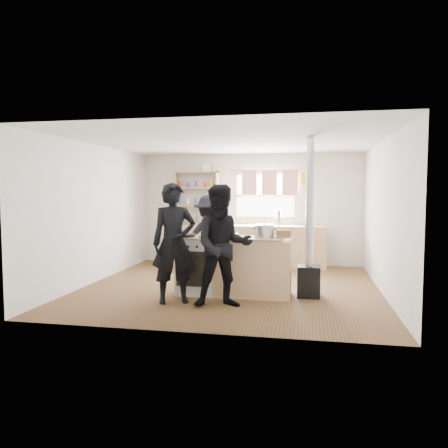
{
  "coord_description": "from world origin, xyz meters",
  "views": [
    {
      "loc": [
        1.3,
        -7.35,
        1.66
      ],
      "look_at": [
        -0.1,
        -0.1,
        1.1
      ],
      "focal_mm": 35.0,
      "sensor_mm": 36.0,
      "label": 1
    }
  ],
  "objects_px": {
    "roast_tray": "(227,235)",
    "stockpot_stove": "(209,230)",
    "person_near_right": "(223,246)",
    "thermos": "(279,219)",
    "person_far": "(210,239)",
    "stockpot_counter": "(264,231)",
    "flue_heater": "(309,256)",
    "bread_board": "(283,235)",
    "cooking_island": "(234,266)",
    "skillet_greens": "(184,235)",
    "person_near_left": "(174,243)"
  },
  "relations": [
    {
      "from": "skillet_greens",
      "to": "person_near_right",
      "type": "distance_m",
      "value": 0.97
    },
    {
      "from": "stockpot_stove",
      "to": "flue_heater",
      "type": "bearing_deg",
      "value": -1.56
    },
    {
      "from": "stockpot_counter",
      "to": "person_near_right",
      "type": "height_order",
      "value": "person_near_right"
    },
    {
      "from": "stockpot_counter",
      "to": "person_far",
      "type": "height_order",
      "value": "person_far"
    },
    {
      "from": "cooking_island",
      "to": "stockpot_stove",
      "type": "xyz_separation_m",
      "value": [
        -0.42,
        0.13,
        0.55
      ]
    },
    {
      "from": "person_near_right",
      "to": "person_far",
      "type": "bearing_deg",
      "value": 92.45
    },
    {
      "from": "stockpot_counter",
      "to": "skillet_greens",
      "type": "bearing_deg",
      "value": -173.61
    },
    {
      "from": "flue_heater",
      "to": "stockpot_stove",
      "type": "bearing_deg",
      "value": 178.44
    },
    {
      "from": "stockpot_counter",
      "to": "bread_board",
      "type": "height_order",
      "value": "stockpot_counter"
    },
    {
      "from": "cooking_island",
      "to": "person_near_right",
      "type": "relative_size",
      "value": 1.12
    },
    {
      "from": "skillet_greens",
      "to": "roast_tray",
      "type": "distance_m",
      "value": 0.68
    },
    {
      "from": "stockpot_stove",
      "to": "stockpot_counter",
      "type": "relative_size",
      "value": 0.78
    },
    {
      "from": "skillet_greens",
      "to": "stockpot_stove",
      "type": "height_order",
      "value": "stockpot_stove"
    },
    {
      "from": "cooking_island",
      "to": "person_near_left",
      "type": "relative_size",
      "value": 1.11
    },
    {
      "from": "bread_board",
      "to": "roast_tray",
      "type": "bearing_deg",
      "value": -178.27
    },
    {
      "from": "roast_tray",
      "to": "stockpot_stove",
      "type": "bearing_deg",
      "value": 153.23
    },
    {
      "from": "bread_board",
      "to": "person_far",
      "type": "relative_size",
      "value": 0.19
    },
    {
      "from": "stockpot_stove",
      "to": "flue_heater",
      "type": "height_order",
      "value": "flue_heater"
    },
    {
      "from": "person_near_right",
      "to": "thermos",
      "type": "bearing_deg",
      "value": 64.31
    },
    {
      "from": "skillet_greens",
      "to": "person_far",
      "type": "bearing_deg",
      "value": 78.23
    },
    {
      "from": "thermos",
      "to": "roast_tray",
      "type": "bearing_deg",
      "value": -102.73
    },
    {
      "from": "cooking_island",
      "to": "person_near_left",
      "type": "distance_m",
      "value": 1.1
    },
    {
      "from": "person_near_right",
      "to": "flue_heater",
      "type": "bearing_deg",
      "value": 17.95
    },
    {
      "from": "thermos",
      "to": "person_near_right",
      "type": "distance_m",
      "value": 3.57
    },
    {
      "from": "person_near_left",
      "to": "person_far",
      "type": "xyz_separation_m",
      "value": [
        0.21,
        1.48,
        -0.1
      ]
    },
    {
      "from": "flue_heater",
      "to": "person_near_left",
      "type": "distance_m",
      "value": 2.11
    },
    {
      "from": "roast_tray",
      "to": "stockpot_counter",
      "type": "bearing_deg",
      "value": 4.34
    },
    {
      "from": "flue_heater",
      "to": "thermos",
      "type": "bearing_deg",
      "value": 103.61
    },
    {
      "from": "thermos",
      "to": "person_near_left",
      "type": "bearing_deg",
      "value": -111.1
    },
    {
      "from": "person_near_right",
      "to": "person_far",
      "type": "relative_size",
      "value": 1.11
    },
    {
      "from": "stockpot_counter",
      "to": "person_far",
      "type": "relative_size",
      "value": 0.2
    },
    {
      "from": "bread_board",
      "to": "flue_heater",
      "type": "relative_size",
      "value": 0.12
    },
    {
      "from": "thermos",
      "to": "person_near_left",
      "type": "height_order",
      "value": "person_near_left"
    },
    {
      "from": "skillet_greens",
      "to": "roast_tray",
      "type": "xyz_separation_m",
      "value": [
        0.67,
        0.1,
        0.01
      ]
    },
    {
      "from": "skillet_greens",
      "to": "bread_board",
      "type": "relative_size",
      "value": 1.15
    },
    {
      "from": "thermos",
      "to": "stockpot_stove",
      "type": "xyz_separation_m",
      "value": [
        -0.96,
        -2.64,
        -0.04
      ]
    },
    {
      "from": "person_far",
      "to": "roast_tray",
      "type": "bearing_deg",
      "value": 110.82
    },
    {
      "from": "thermos",
      "to": "roast_tray",
      "type": "height_order",
      "value": "thermos"
    },
    {
      "from": "stockpot_stove",
      "to": "cooking_island",
      "type": "bearing_deg",
      "value": -17.21
    },
    {
      "from": "thermos",
      "to": "stockpot_stove",
      "type": "height_order",
      "value": "thermos"
    },
    {
      "from": "skillet_greens",
      "to": "person_near_right",
      "type": "height_order",
      "value": "person_near_right"
    },
    {
      "from": "bread_board",
      "to": "stockpot_stove",
      "type": "bearing_deg",
      "value": 173.6
    },
    {
      "from": "roast_tray",
      "to": "flue_heater",
      "type": "relative_size",
      "value": 0.14
    },
    {
      "from": "stockpot_counter",
      "to": "bread_board",
      "type": "distance_m",
      "value": 0.31
    },
    {
      "from": "thermos",
      "to": "bread_board",
      "type": "bearing_deg",
      "value": -84.77
    },
    {
      "from": "stockpot_stove",
      "to": "person_near_left",
      "type": "height_order",
      "value": "person_near_left"
    },
    {
      "from": "roast_tray",
      "to": "stockpot_stove",
      "type": "distance_m",
      "value": 0.36
    },
    {
      "from": "person_near_right",
      "to": "bread_board",
      "type": "bearing_deg",
      "value": 25.75
    },
    {
      "from": "bread_board",
      "to": "person_near_right",
      "type": "xyz_separation_m",
      "value": [
        -0.81,
        -0.74,
        -0.1
      ]
    },
    {
      "from": "stockpot_counter",
      "to": "person_near_left",
      "type": "height_order",
      "value": "person_near_left"
    }
  ]
}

